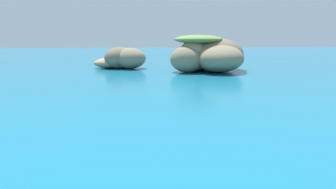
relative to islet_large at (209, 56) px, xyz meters
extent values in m
ellipsoid|color=#756651|center=(1.50, 1.18, 0.23)|extent=(18.37, 18.44, 7.18)
ellipsoid|color=#84755B|center=(-5.25, -2.40, -0.58)|extent=(10.08, 10.06, 5.56)
ellipsoid|color=#84755B|center=(1.68, -2.16, -0.43)|extent=(13.41, 15.37, 5.86)
ellipsoid|color=#9E8966|center=(-1.26, 3.16, -0.63)|extent=(10.29, 9.93, 5.47)
ellipsoid|color=#756651|center=(0.61, 0.66, -0.62)|extent=(8.69, 11.10, 5.47)
ellipsoid|color=#9E8966|center=(-3.53, -0.82, 0.12)|extent=(8.40, 8.92, 6.97)
ellipsoid|color=olive|center=(-2.47, 0.21, 3.51)|extent=(10.50, 9.55, 1.91)
ellipsoid|color=#84755B|center=(-17.68, 6.01, -0.94)|extent=(10.48, 10.31, 4.84)
ellipsoid|color=#9E8966|center=(-22.40, 7.83, -2.12)|extent=(9.68, 8.90, 2.48)
ellipsoid|color=#756651|center=(-20.26, 6.59, -0.85)|extent=(9.34, 9.55, 5.01)
ellipsoid|color=#756651|center=(-19.37, 8.67, -0.96)|extent=(4.63, 5.80, 4.80)
camera|label=1|loc=(-14.04, -66.39, 4.32)|focal=32.60mm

